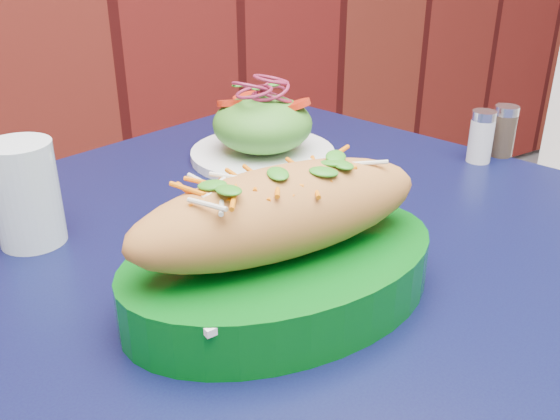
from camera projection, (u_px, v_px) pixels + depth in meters
cafe_table at (289, 316)px, 0.68m from camera, size 0.98×0.98×0.75m
banh_mi_basket at (281, 247)px, 0.53m from camera, size 0.29×0.20×0.13m
salad_plate at (262, 130)px, 0.85m from camera, size 0.20×0.20×0.11m
water_glass at (26, 194)px, 0.63m from camera, size 0.07×0.07×0.11m
salt_shaker at (481, 137)px, 0.84m from camera, size 0.03×0.03×0.07m
pepper_shaker at (504, 131)px, 0.86m from camera, size 0.03×0.03×0.07m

